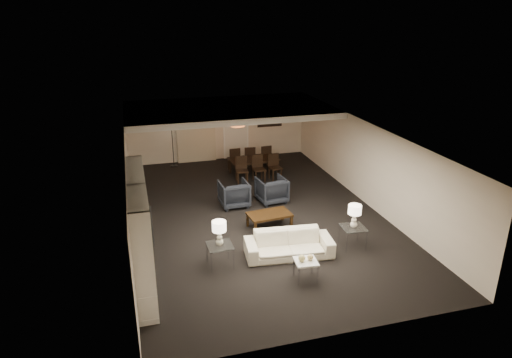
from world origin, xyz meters
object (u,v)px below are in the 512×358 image
object	(u,v)px
chair_fl	(234,159)
vase_amber	(139,219)
television	(141,218)
dining_table	(254,167)
coffee_table	(269,220)
vase_blue	(143,254)
floor_lamp	(173,142)
chair_nr	(275,167)
table_lamp_left	(219,233)
chair_nm	(259,169)
marble_table	(305,270)
armchair_right	(272,190)
armchair_left	(234,194)
chair_fr	(265,156)
pendant_light	(237,123)
floor_speaker	(150,227)
table_lamp_right	(354,216)
chair_fm	(249,158)
side_table_right	(353,237)
side_table_left	(220,255)
chair_nl	(242,170)
sofa	(289,244)

from	to	relation	value
chair_fl	vase_amber	bearing A→B (deg)	58.47
television	dining_table	bearing A→B (deg)	-39.70
coffee_table	vase_blue	size ratio (longest dim) A/B	6.24
floor_lamp	chair_nr	bearing A→B (deg)	-36.45
table_lamp_left	chair_nm	bearing A→B (deg)	64.87
dining_table	television	bearing A→B (deg)	-133.67
marble_table	vase_amber	bearing A→B (deg)	169.43
armchair_right	vase_blue	xyz separation A→B (m)	(-4.03, -4.37, 0.76)
armchair_left	chair_fr	distance (m)	3.70
pendant_light	floor_speaker	xyz separation A→B (m)	(-3.39, -4.66, -1.37)
table_lamp_right	chair_nm	distance (m)	5.27
armchair_left	floor_speaker	distance (m)	3.24
chair_fm	floor_speaker	bearing A→B (deg)	57.23
pendant_light	side_table_right	bearing A→B (deg)	-75.86
vase_amber	chair_fl	bearing A→B (deg)	62.84
side_table_right	chair_fm	xyz separation A→B (m)	(-0.98, 6.46, 0.18)
table_lamp_left	floor_lamp	bearing A→B (deg)	92.04
side_table_left	vase_amber	world-z (taller)	vase_amber
table_lamp_left	table_lamp_right	world-z (taller)	same
side_table_right	television	distance (m)	5.23
table_lamp_right	chair_nm	world-z (taller)	table_lamp_right
pendant_light	table_lamp_left	world-z (taller)	pendant_light
armchair_right	vase_blue	size ratio (longest dim) A/B	4.64
chair_fr	floor_lamp	distance (m)	3.51
armchair_right	table_lamp_right	world-z (taller)	table_lamp_right
armchair_right	floor_lamp	world-z (taller)	floor_lamp
floor_speaker	chair_nm	xyz separation A→B (m)	(3.92, 3.78, -0.10)
chair_nl	chair_fm	size ratio (longest dim) A/B	1.00
side_table_left	dining_table	distance (m)	6.29
side_table_right	vase_blue	bearing A→B (deg)	-168.21
chair_nr	vase_amber	bearing A→B (deg)	-137.57
pendant_light	dining_table	xyz separation A→B (m)	(0.54, -0.22, -1.62)
table_lamp_left	chair_fm	xyz separation A→B (m)	(2.42, 6.46, -0.39)
chair_fl	chair_fm	xyz separation A→B (m)	(0.60, -0.00, 0.00)
coffee_table	chair_fl	distance (m)	4.87
floor_speaker	side_table_right	bearing A→B (deg)	6.22
chair_nl	chair_nr	distance (m)	1.20
armchair_left	armchair_right	size ratio (longest dim) A/B	1.00
chair_fm	chair_fr	distance (m)	0.60
side_table_right	table_lamp_left	world-z (taller)	table_lamp_left
sofa	armchair_left	world-z (taller)	armchair_left
coffee_table	vase_amber	world-z (taller)	vase_amber
side_table_right	chair_fm	size ratio (longest dim) A/B	0.64
chair_nl	chair_fl	world-z (taller)	same
vase_blue	chair_fl	bearing A→B (deg)	64.76
vase_blue	side_table_right	bearing A→B (deg)	11.79
chair_fl	table_lamp_right	bearing A→B (deg)	99.37
floor_speaker	dining_table	bearing A→B (deg)	70.38
table_lamp_left	television	world-z (taller)	television
vase_amber	chair_nm	world-z (taller)	vase_amber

